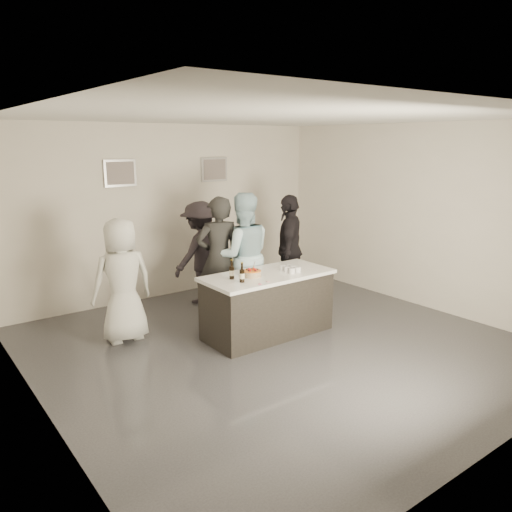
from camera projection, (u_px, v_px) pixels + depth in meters
name	position (u px, v px, depth m)	size (l,w,h in m)	color
floor	(278.00, 345.00, 6.79)	(6.00, 6.00, 0.00)	#3D3D42
ceiling	(281.00, 116.00, 6.11)	(6.00, 6.00, 0.00)	white
wall_back	(171.00, 211.00, 8.78)	(6.00, 0.04, 3.00)	silver
wall_front	(511.00, 291.00, 4.11)	(6.00, 0.04, 3.00)	silver
wall_left	(34.00, 272.00, 4.69)	(0.04, 6.00, 3.00)	silver
wall_right	(420.00, 216.00, 8.21)	(0.04, 6.00, 3.00)	silver
picture_left	(120.00, 173.00, 8.07)	(0.54, 0.04, 0.44)	#B2B2B7
picture_right	(214.00, 169.00, 9.13)	(0.54, 0.04, 0.44)	#B2B2B7
bar_counter	(268.00, 304.00, 7.07)	(1.86, 0.86, 0.90)	white
cake	(252.00, 274.00, 6.80)	(0.25, 0.25, 0.08)	orange
beer_bottle_a	(232.00, 270.00, 6.66)	(0.07, 0.07, 0.26)	black
beer_bottle_b	(242.00, 273.00, 6.51)	(0.07, 0.07, 0.26)	black
tumbler_cluster	(290.00, 269.00, 7.08)	(0.19, 0.30, 0.08)	#C89112
candles	(262.00, 283.00, 6.47)	(0.24, 0.08, 0.01)	pink
person_main_black	(219.00, 259.00, 7.62)	(0.70, 0.46, 1.91)	black
person_main_blue	(243.00, 256.00, 7.72)	(0.95, 0.74, 1.95)	#B3DBEB
person_guest_left	(122.00, 280.00, 6.78)	(0.84, 0.55, 1.71)	silver
person_guest_right	(289.00, 249.00, 8.45)	(1.08, 0.45, 1.85)	black
person_guest_back	(201.00, 252.00, 8.44)	(1.12, 0.64, 1.73)	#252026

